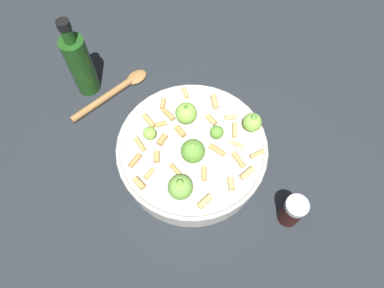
{
  "coord_description": "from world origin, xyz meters",
  "views": [
    {
      "loc": [
        -0.14,
        -0.28,
        0.67
      ],
      "look_at": [
        0.0,
        0.0,
        0.07
      ],
      "focal_mm": 32.96,
      "sensor_mm": 36.0,
      "label": 1
    }
  ],
  "objects_px": {
    "wooden_spoon": "(115,91)",
    "olive_oil_bottle": "(80,64)",
    "pepper_shaker": "(292,211)",
    "cooking_pan": "(192,151)"
  },
  "relations": [
    {
      "from": "wooden_spoon",
      "to": "olive_oil_bottle",
      "type": "bearing_deg",
      "value": 137.2
    },
    {
      "from": "pepper_shaker",
      "to": "cooking_pan",
      "type": "bearing_deg",
      "value": 119.49
    },
    {
      "from": "cooking_pan",
      "to": "olive_oil_bottle",
      "type": "relative_size",
      "value": 1.5
    },
    {
      "from": "pepper_shaker",
      "to": "wooden_spoon",
      "type": "distance_m",
      "value": 0.47
    },
    {
      "from": "cooking_pan",
      "to": "pepper_shaker",
      "type": "bearing_deg",
      "value": -60.51
    },
    {
      "from": "pepper_shaker",
      "to": "wooden_spoon",
      "type": "xyz_separation_m",
      "value": [
        -0.2,
        0.43,
        -0.03
      ]
    },
    {
      "from": "cooking_pan",
      "to": "pepper_shaker",
      "type": "xyz_separation_m",
      "value": [
        0.11,
        -0.19,
        0.0
      ]
    },
    {
      "from": "pepper_shaker",
      "to": "olive_oil_bottle",
      "type": "relative_size",
      "value": 0.39
    },
    {
      "from": "cooking_pan",
      "to": "pepper_shaker",
      "type": "relative_size",
      "value": 3.81
    },
    {
      "from": "pepper_shaker",
      "to": "olive_oil_bottle",
      "type": "height_order",
      "value": "olive_oil_bottle"
    }
  ]
}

